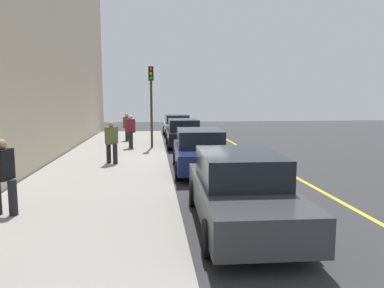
{
  "coord_description": "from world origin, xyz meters",
  "views": [
    {
      "loc": [
        14.01,
        -1.57,
        2.63
      ],
      "look_at": [
        1.53,
        -0.22,
        1.05
      ],
      "focal_mm": 33.45,
      "sensor_mm": 36.0,
      "label": 1
    }
  ],
  "objects_px": {
    "rolling_suitcase": "(129,135)",
    "parked_car_silver": "(177,125)",
    "parked_car_navy": "(200,150)",
    "pedestrian_brown_coat": "(127,126)",
    "pedestrian_burgundy_coat": "(131,130)",
    "parked_car_charcoal": "(240,189)",
    "pedestrian_black_coat": "(3,175)",
    "pedestrian_olive_coat": "(112,141)",
    "parked_car_black": "(184,133)",
    "traffic_light_pole": "(151,93)"
  },
  "relations": [
    {
      "from": "parked_car_navy",
      "to": "parked_car_charcoal",
      "type": "bearing_deg",
      "value": 1.0
    },
    {
      "from": "pedestrian_olive_coat",
      "to": "traffic_light_pole",
      "type": "distance_m",
      "value": 5.1
    },
    {
      "from": "pedestrian_olive_coat",
      "to": "parked_car_black",
      "type": "bearing_deg",
      "value": 150.81
    },
    {
      "from": "pedestrian_brown_coat",
      "to": "parked_car_silver",
      "type": "bearing_deg",
      "value": 140.11
    },
    {
      "from": "parked_car_navy",
      "to": "parked_car_charcoal",
      "type": "xyz_separation_m",
      "value": [
        5.77,
        0.1,
        -0.0
      ]
    },
    {
      "from": "rolling_suitcase",
      "to": "parked_car_black",
      "type": "bearing_deg",
      "value": 52.58
    },
    {
      "from": "parked_car_black",
      "to": "parked_car_silver",
      "type": "bearing_deg",
      "value": 179.86
    },
    {
      "from": "pedestrian_black_coat",
      "to": "traffic_light_pole",
      "type": "distance_m",
      "value": 11.17
    },
    {
      "from": "parked_car_navy",
      "to": "traffic_light_pole",
      "type": "xyz_separation_m",
      "value": [
        -5.47,
        -1.78,
        2.19
      ]
    },
    {
      "from": "pedestrian_olive_coat",
      "to": "pedestrian_burgundy_coat",
      "type": "bearing_deg",
      "value": 174.12
    },
    {
      "from": "rolling_suitcase",
      "to": "parked_car_silver",
      "type": "bearing_deg",
      "value": 137.22
    },
    {
      "from": "parked_car_black",
      "to": "pedestrian_black_coat",
      "type": "height_order",
      "value": "pedestrian_black_coat"
    },
    {
      "from": "pedestrian_olive_coat",
      "to": "traffic_light_pole",
      "type": "relative_size",
      "value": 0.4
    },
    {
      "from": "parked_car_charcoal",
      "to": "pedestrian_olive_coat",
      "type": "height_order",
      "value": "pedestrian_olive_coat"
    },
    {
      "from": "pedestrian_black_coat",
      "to": "parked_car_navy",
      "type": "bearing_deg",
      "value": 136.22
    },
    {
      "from": "pedestrian_olive_coat",
      "to": "pedestrian_burgundy_coat",
      "type": "relative_size",
      "value": 0.96
    },
    {
      "from": "parked_car_black",
      "to": "pedestrian_brown_coat",
      "type": "height_order",
      "value": "pedestrian_brown_coat"
    },
    {
      "from": "parked_car_charcoal",
      "to": "rolling_suitcase",
      "type": "distance_m",
      "value": 15.42
    },
    {
      "from": "pedestrian_brown_coat",
      "to": "pedestrian_burgundy_coat",
      "type": "distance_m",
      "value": 3.41
    },
    {
      "from": "parked_car_silver",
      "to": "parked_car_charcoal",
      "type": "relative_size",
      "value": 0.93
    },
    {
      "from": "pedestrian_olive_coat",
      "to": "pedestrian_brown_coat",
      "type": "relative_size",
      "value": 1.0
    },
    {
      "from": "parked_car_silver",
      "to": "parked_car_navy",
      "type": "relative_size",
      "value": 0.92
    },
    {
      "from": "parked_car_black",
      "to": "parked_car_navy",
      "type": "distance_m",
      "value": 6.87
    },
    {
      "from": "parked_car_charcoal",
      "to": "traffic_light_pole",
      "type": "relative_size",
      "value": 1.14
    },
    {
      "from": "pedestrian_black_coat",
      "to": "rolling_suitcase",
      "type": "relative_size",
      "value": 1.84
    },
    {
      "from": "parked_car_charcoal",
      "to": "pedestrian_black_coat",
      "type": "height_order",
      "value": "pedestrian_black_coat"
    },
    {
      "from": "pedestrian_olive_coat",
      "to": "pedestrian_black_coat",
      "type": "xyz_separation_m",
      "value": [
        6.09,
        -1.57,
        0.01
      ]
    },
    {
      "from": "pedestrian_olive_coat",
      "to": "pedestrian_black_coat",
      "type": "distance_m",
      "value": 6.29
    },
    {
      "from": "parked_car_silver",
      "to": "parked_car_navy",
      "type": "bearing_deg",
      "value": 0.02
    },
    {
      "from": "parked_car_silver",
      "to": "parked_car_black",
      "type": "xyz_separation_m",
      "value": [
        5.84,
        -0.01,
        0.0
      ]
    },
    {
      "from": "pedestrian_burgundy_coat",
      "to": "rolling_suitcase",
      "type": "bearing_deg",
      "value": -175.11
    },
    {
      "from": "pedestrian_burgundy_coat",
      "to": "parked_car_silver",
      "type": "bearing_deg",
      "value": 158.73
    },
    {
      "from": "parked_car_black",
      "to": "parked_car_navy",
      "type": "xyz_separation_m",
      "value": [
        6.87,
        0.02,
        0.0
      ]
    },
    {
      "from": "pedestrian_burgundy_coat",
      "to": "rolling_suitcase",
      "type": "relative_size",
      "value": 1.89
    },
    {
      "from": "pedestrian_burgundy_coat",
      "to": "rolling_suitcase",
      "type": "xyz_separation_m",
      "value": [
        -3.87,
        -0.33,
        -0.63
      ]
    },
    {
      "from": "traffic_light_pole",
      "to": "parked_car_navy",
      "type": "bearing_deg",
      "value": 18.02
    },
    {
      "from": "parked_car_navy",
      "to": "parked_car_silver",
      "type": "bearing_deg",
      "value": -179.98
    },
    {
      "from": "parked_car_navy",
      "to": "traffic_light_pole",
      "type": "height_order",
      "value": "traffic_light_pole"
    },
    {
      "from": "pedestrian_brown_coat",
      "to": "pedestrian_burgundy_coat",
      "type": "bearing_deg",
      "value": 7.24
    },
    {
      "from": "parked_car_navy",
      "to": "pedestrian_black_coat",
      "type": "relative_size",
      "value": 2.88
    },
    {
      "from": "traffic_light_pole",
      "to": "pedestrian_olive_coat",
      "type": "bearing_deg",
      "value": -18.81
    },
    {
      "from": "parked_car_charcoal",
      "to": "pedestrian_black_coat",
      "type": "xyz_separation_m",
      "value": [
        -0.69,
        -4.98,
        0.27
      ]
    },
    {
      "from": "parked_car_silver",
      "to": "pedestrian_brown_coat",
      "type": "bearing_deg",
      "value": -39.89
    },
    {
      "from": "parked_car_charcoal",
      "to": "pedestrian_burgundy_coat",
      "type": "relative_size",
      "value": 2.77
    },
    {
      "from": "parked_car_silver",
      "to": "parked_car_charcoal",
      "type": "height_order",
      "value": "same"
    },
    {
      "from": "pedestrian_olive_coat",
      "to": "pedestrian_brown_coat",
      "type": "bearing_deg",
      "value": 179.81
    },
    {
      "from": "pedestrian_brown_coat",
      "to": "pedestrian_burgundy_coat",
      "type": "relative_size",
      "value": 0.96
    },
    {
      "from": "pedestrian_burgundy_coat",
      "to": "traffic_light_pole",
      "type": "xyz_separation_m",
      "value": [
        -0.05,
        1.07,
        1.89
      ]
    },
    {
      "from": "parked_car_charcoal",
      "to": "rolling_suitcase",
      "type": "height_order",
      "value": "parked_car_charcoal"
    },
    {
      "from": "parked_car_silver",
      "to": "pedestrian_brown_coat",
      "type": "relative_size",
      "value": 2.66
    }
  ]
}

